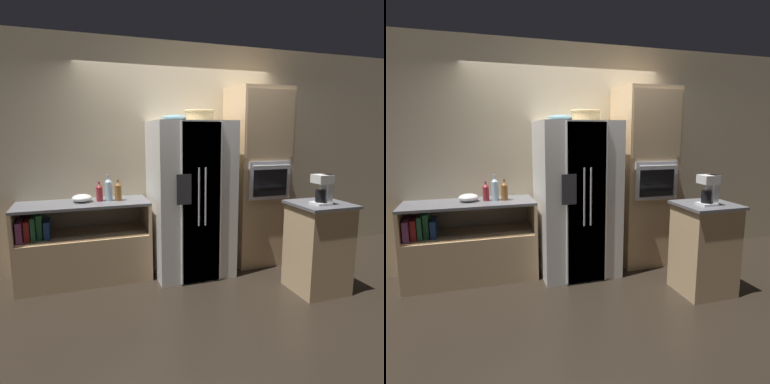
% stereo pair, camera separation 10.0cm
% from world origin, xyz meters
% --- Properties ---
extents(ground_plane, '(20.00, 20.00, 0.00)m').
position_xyz_m(ground_plane, '(0.00, 0.00, 0.00)').
color(ground_plane, black).
extents(wall_back, '(12.00, 0.06, 2.80)m').
position_xyz_m(wall_back, '(0.00, 0.46, 1.40)').
color(wall_back, beige).
rests_on(wall_back, ground_plane).
extents(counter_left, '(1.46, 0.57, 0.92)m').
position_xyz_m(counter_left, '(-1.24, 0.14, 0.34)').
color(counter_left, tan).
rests_on(counter_left, ground_plane).
extents(refrigerator, '(0.91, 0.84, 1.83)m').
position_xyz_m(refrigerator, '(0.01, 0.02, 0.91)').
color(refrigerator, silver).
rests_on(refrigerator, ground_plane).
extents(wall_oven, '(0.68, 0.71, 2.24)m').
position_xyz_m(wall_oven, '(0.94, 0.10, 1.12)').
color(wall_oven, tan).
rests_on(wall_oven, ground_plane).
extents(island_counter, '(0.58, 0.56, 0.97)m').
position_xyz_m(island_counter, '(1.15, -0.92, 0.49)').
color(island_counter, tan).
rests_on(island_counter, ground_plane).
extents(wicker_basket, '(0.35, 0.35, 0.12)m').
position_xyz_m(wicker_basket, '(0.11, -0.03, 1.89)').
color(wicker_basket, tan).
rests_on(wicker_basket, refrigerator).
extents(fruit_bowl, '(0.30, 0.30, 0.07)m').
position_xyz_m(fruit_bowl, '(-0.15, 0.09, 1.86)').
color(fruit_bowl, '#668C99').
rests_on(fruit_bowl, refrigerator).
extents(bottle_tall, '(0.08, 0.08, 0.30)m').
position_xyz_m(bottle_tall, '(-0.93, 0.17, 1.05)').
color(bottle_tall, silver).
rests_on(bottle_tall, counter_left).
extents(bottle_short, '(0.07, 0.07, 0.22)m').
position_xyz_m(bottle_short, '(-1.03, 0.18, 1.02)').
color(bottle_short, maroon).
rests_on(bottle_short, counter_left).
extents(bottle_wide, '(0.08, 0.08, 0.25)m').
position_xyz_m(bottle_wide, '(-0.82, 0.14, 1.03)').
color(bottle_wide, brown).
rests_on(bottle_wide, counter_left).
extents(mixing_bowl, '(0.22, 0.22, 0.09)m').
position_xyz_m(mixing_bowl, '(-1.23, 0.19, 0.96)').
color(mixing_bowl, white).
rests_on(mixing_bowl, counter_left).
extents(coffee_maker, '(0.17, 0.16, 0.31)m').
position_xyz_m(coffee_maker, '(1.11, -0.98, 1.13)').
color(coffee_maker, white).
rests_on(coffee_maker, island_counter).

